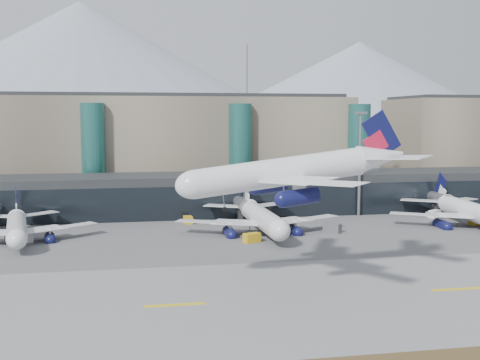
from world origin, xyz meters
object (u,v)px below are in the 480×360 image
Objects in this scene: veh_c at (332,228)px; veh_e at (475,221)px; lightmast_mid at (360,158)px; veh_a at (24,238)px; jet_parked_mid at (259,210)px; veh_d at (435,214)px; hero_jet at (303,162)px; jet_parked_right at (465,204)px; jet_parked_left at (17,220)px; veh_b at (188,220)px; veh_h at (252,238)px.

veh_c reaches higher than veh_e.
lightmast_mid reaches higher than veh_a.
jet_parked_mid reaches higher than veh_c.
veh_d is at bearing -4.69° from veh_a.
hero_jet is 43.85m from veh_c.
hero_jet is (-30.94, -56.30, 3.43)m from lightmast_mid.
veh_a is (-95.34, -2.89, -3.60)m from jet_parked_right.
hero_jet is at bearing 133.08° from jet_parked_right.
jet_parked_mid is (49.11, 0.20, 0.56)m from jet_parked_left.
veh_h reaches higher than veh_b.
lightmast_mid is 44.78m from veh_b.
veh_c is 19.77m from veh_h.
jet_parked_left is 4.43m from veh_a.
veh_b is at bearing 12.05° from veh_a.
hero_jet is at bearing -52.39° from veh_a.
lightmast_mid is 0.69× the size of jet_parked_right.
lightmast_mid reaches higher than jet_parked_left.
lightmast_mid reaches higher than veh_c.
jet_parked_left is at bearing 89.29° from jet_parked_mid.
veh_c is 33.76m from veh_d.
lightmast_mid is at bearing -88.54° from jet_parked_left.
jet_parked_left is at bearing 144.02° from veh_h.
lightmast_mid is at bearing -90.77° from veh_b.
lightmast_mid is 27.47m from veh_c.
veh_h is (-3.69, -10.81, -3.65)m from jet_parked_mid.
hero_jet is 34.49m from veh_h.
jet_parked_mid reaches higher than jet_parked_right.
veh_a is 1.15× the size of veh_b.
veh_b is 0.91× the size of veh_d.
lightmast_mid reaches higher than jet_parked_mid.
jet_parked_left is at bearing 111.04° from veh_a.
veh_b is 25.19m from veh_h.
veh_a is 1.24× the size of veh_e.
jet_parked_right reaches higher than veh_a.
jet_parked_right is (50.32, 40.82, -13.30)m from hero_jet.
veh_a is at bearing 109.14° from veh_b.
veh_d is at bearing 42.68° from hero_jet.
lightmast_mid is at bearing 16.31° from veh_h.
veh_b is (35.17, 12.41, -3.15)m from jet_parked_left.
veh_e is at bearing 47.42° from veh_c.
jet_parked_left reaches higher than veh_c.
lightmast_mid reaches higher than veh_e.
veh_c reaches higher than veh_d.
jet_parked_left is 95.46m from veh_d.
veh_b is (-13.94, 12.20, -3.71)m from jet_parked_mid.
hero_jet is 67.76m from veh_e.
veh_c is 1.32× the size of veh_e.
jet_parked_right is at bearing -99.83° from jet_parked_left.
veh_a is at bearing 92.55° from jet_parked_mid.
lightmast_mid is at bearing 129.50° from veh_d.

